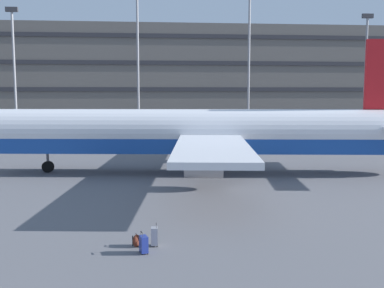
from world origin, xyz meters
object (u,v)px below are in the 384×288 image
object	(u,v)px
suitcase_teal	(144,244)
suitcase_orange	(154,236)
backpack_red	(137,241)
airliner	(202,134)

from	to	relation	value
suitcase_teal	suitcase_orange	bearing A→B (deg)	62.27
suitcase_orange	backpack_red	world-z (taller)	suitcase_orange
suitcase_teal	backpack_red	world-z (taller)	suitcase_teal
airliner	backpack_red	size ratio (longest dim) A/B	64.70
airliner	suitcase_orange	xyz separation A→B (m)	(-3.89, -16.44, -2.64)
airliner	suitcase_teal	bearing A→B (deg)	-104.05
airliner	suitcase_teal	distance (m)	17.99
suitcase_orange	backpack_red	xyz separation A→B (m)	(-0.72, -0.05, -0.17)
backpack_red	airliner	bearing A→B (deg)	74.38
suitcase_teal	backpack_red	bearing A→B (deg)	111.17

